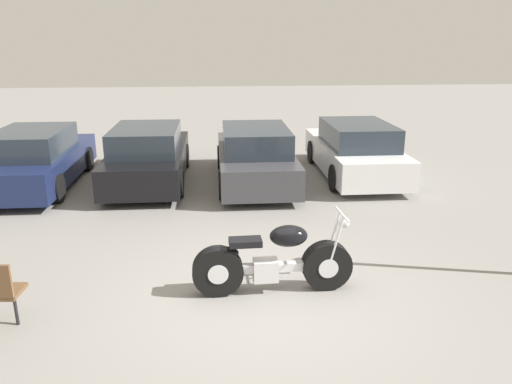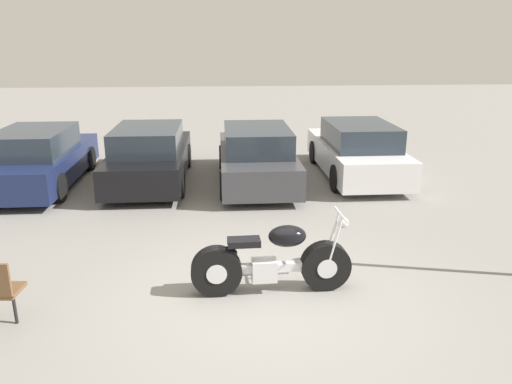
{
  "view_description": "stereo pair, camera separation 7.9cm",
  "coord_description": "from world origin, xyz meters",
  "px_view_note": "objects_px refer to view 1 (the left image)",
  "views": [
    {
      "loc": [
        -0.65,
        -6.06,
        3.39
      ],
      "look_at": [
        0.03,
        2.04,
        0.85
      ],
      "focal_mm": 35.0,
      "sensor_mm": 36.0,
      "label": 1
    },
    {
      "loc": [
        -0.57,
        -6.07,
        3.39
      ],
      "look_at": [
        0.03,
        2.04,
        0.85
      ],
      "focal_mm": 35.0,
      "sensor_mm": 36.0,
      "label": 2
    }
  ],
  "objects_px": {
    "parked_car_black": "(148,156)",
    "parked_car_white": "(355,151)",
    "motorcycle": "(272,262)",
    "parked_car_navy": "(37,160)",
    "parked_car_dark_grey": "(255,156)"
  },
  "relations": [
    {
      "from": "parked_car_black",
      "to": "parked_car_white",
      "type": "bearing_deg",
      "value": 1.71
    },
    {
      "from": "parked_car_navy",
      "to": "parked_car_dark_grey",
      "type": "distance_m",
      "value": 5.12
    },
    {
      "from": "parked_car_navy",
      "to": "motorcycle",
      "type": "bearing_deg",
      "value": -48.49
    },
    {
      "from": "parked_car_navy",
      "to": "parked_car_white",
      "type": "height_order",
      "value": "same"
    },
    {
      "from": "parked_car_black",
      "to": "parked_car_white",
      "type": "relative_size",
      "value": 1.0
    },
    {
      "from": "motorcycle",
      "to": "parked_car_white",
      "type": "height_order",
      "value": "parked_car_white"
    },
    {
      "from": "motorcycle",
      "to": "parked_car_white",
      "type": "relative_size",
      "value": 0.51
    },
    {
      "from": "parked_car_navy",
      "to": "parked_car_black",
      "type": "xyz_separation_m",
      "value": [
        2.56,
        0.14,
        0.0
      ]
    },
    {
      "from": "parked_car_black",
      "to": "parked_car_navy",
      "type": "bearing_deg",
      "value": -176.89
    },
    {
      "from": "parked_car_black",
      "to": "parked_car_dark_grey",
      "type": "xyz_separation_m",
      "value": [
        2.56,
        -0.25,
        0.0
      ]
    },
    {
      "from": "parked_car_black",
      "to": "parked_car_white",
      "type": "distance_m",
      "value": 5.12
    },
    {
      "from": "motorcycle",
      "to": "parked_car_black",
      "type": "height_order",
      "value": "parked_car_black"
    },
    {
      "from": "motorcycle",
      "to": "parked_car_dark_grey",
      "type": "height_order",
      "value": "parked_car_dark_grey"
    },
    {
      "from": "motorcycle",
      "to": "parked_car_navy",
      "type": "height_order",
      "value": "parked_car_navy"
    },
    {
      "from": "parked_car_navy",
      "to": "parked_car_black",
      "type": "height_order",
      "value": "same"
    }
  ]
}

